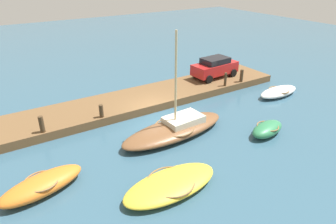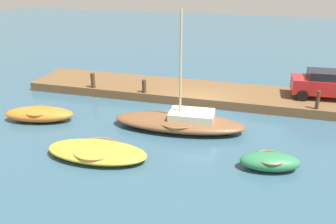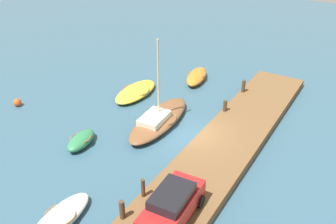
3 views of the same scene
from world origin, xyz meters
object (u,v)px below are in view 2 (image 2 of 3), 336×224
Objects in this scene: sailboat_brown at (180,121)px; dinghy_green at (270,161)px; rowboat_orange at (39,114)px; mooring_post_mid_west at (318,100)px; mooring_post_mid_east at (144,86)px; parked_car at (326,84)px; mooring_post_east at (93,80)px; motorboat_yellow at (97,152)px.

sailboat_brown is 5.34m from dinghy_green.
rowboat_orange is 15.14m from mooring_post_mid_west.
mooring_post_mid_east is (7.68, -6.25, 0.58)m from dinghy_green.
mooring_post_east is at bearing 4.82° from parked_car.
mooring_post_mid_west is at bearing -144.91° from motorboat_yellow.
parked_car is at bearing -119.99° from dinghy_green.
sailboat_brown reaches higher than motorboat_yellow.
rowboat_orange is 12.26m from dinghy_green.
mooring_post_mid_west reaches higher than rowboat_orange.
mooring_post_east is (11.13, -6.25, 0.66)m from dinghy_green.
dinghy_green is 0.67× the size of parked_car.
mooring_post_east is (6.59, -3.43, 0.59)m from sailboat_brown.
mooring_post_mid_east reaches higher than dinghy_green.
parked_car reaches higher than mooring_post_mid_west.
mooring_post_mid_east reaches higher than motorboat_yellow.
sailboat_brown is 7.67m from rowboat_orange.
sailboat_brown is 7.45m from mooring_post_east.
mooring_post_east is at bearing -64.68° from motorboat_yellow.
motorboat_yellow is 7.35m from mooring_post_mid_east.
dinghy_green is at bearing 158.66° from rowboat_orange.
mooring_post_mid_west is 0.26× the size of parked_car.
sailboat_brown is at bearing -127.90° from motorboat_yellow.
dinghy_green is at bearing 140.87° from mooring_post_mid_east.
mooring_post_mid_east is at bearing 7.40° from parked_car.
parked_car is at bearing -147.65° from sailboat_brown.
mooring_post_mid_west is at bearing 69.97° from parked_car.
mooring_post_east is at bearing -115.67° from rowboat_orange.
mooring_post_mid_east is 0.84× the size of mooring_post_east.
motorboat_yellow is at bearing -2.24° from dinghy_green.
motorboat_yellow is 1.17× the size of parked_car.
dinghy_green is at bearing 67.26° from parked_car.
mooring_post_mid_west is (-2.31, -6.25, 0.69)m from dinghy_green.
mooring_post_mid_west is at bearing 180.00° from mooring_post_mid_east.
mooring_post_east is at bearing -31.18° from sailboat_brown.
sailboat_brown reaches higher than mooring_post_mid_west.
mooring_post_east is 14.19m from parked_car.
rowboat_orange is 0.99× the size of parked_car.
mooring_post_east is (3.79, -7.31, 0.72)m from motorboat_yellow.
motorboat_yellow is at bearing 117.37° from mooring_post_east.
sailboat_brown is 8.58× the size of mooring_post_mid_east.
rowboat_orange is at bearing 45.09° from mooring_post_mid_east.
mooring_post_east reaches higher than rowboat_orange.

